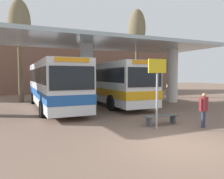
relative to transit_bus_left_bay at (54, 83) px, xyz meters
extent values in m
plane|color=#755B4C|center=(2.31, -10.61, -1.83)|extent=(100.00, 100.00, 0.00)
cube|color=brown|center=(2.31, 13.00, 2.37)|extent=(40.00, 0.50, 8.40)
cube|color=#332D2D|center=(2.31, 13.00, 5.56)|extent=(40.00, 0.58, 2.02)
cylinder|color=silver|center=(2.31, -0.75, 0.53)|extent=(0.96, 0.96, 4.72)
cylinder|color=silver|center=(10.28, -0.75, 0.53)|extent=(0.96, 0.96, 4.72)
cube|color=#9EB2BC|center=(2.31, -0.75, 3.01)|extent=(20.93, 6.97, 0.24)
cube|color=silver|center=(0.00, 0.01, -0.03)|extent=(2.53, 11.22, 2.99)
cube|color=black|center=(0.00, 0.01, 0.54)|extent=(2.57, 10.77, 0.96)
cube|color=#1E519E|center=(0.00, 0.01, -0.70)|extent=(2.57, 11.26, 0.54)
cube|color=black|center=(-0.03, -5.62, 0.42)|extent=(2.27, 0.07, 1.19)
cube|color=orange|center=(-0.03, -5.62, 1.33)|extent=(1.73, 0.06, 0.22)
cylinder|color=black|center=(-1.25, -3.46, -1.35)|extent=(0.28, 0.97, 0.97)
cylinder|color=black|center=(1.22, -3.47, -1.35)|extent=(0.28, 0.97, 0.97)
cylinder|color=black|center=(-1.22, 3.10, -1.35)|extent=(0.28, 0.97, 0.97)
cylinder|color=black|center=(1.25, 3.09, -1.35)|extent=(0.28, 0.97, 0.97)
cube|color=white|center=(4.68, 0.74, 0.00)|extent=(2.88, 11.93, 2.97)
cube|color=black|center=(4.68, 0.74, 0.57)|extent=(2.90, 11.46, 0.95)
cube|color=orange|center=(4.68, 0.74, -0.66)|extent=(2.92, 11.97, 0.53)
cube|color=black|center=(4.49, -5.21, 0.45)|extent=(2.31, 0.13, 1.19)
cube|color=orange|center=(4.49, -5.21, 1.35)|extent=(1.76, 0.10, 0.22)
cylinder|color=black|center=(3.31, -2.89, -1.29)|extent=(0.31, 1.09, 1.08)
cylinder|color=black|center=(5.82, -2.97, -1.29)|extent=(0.31, 1.09, 1.08)
cylinder|color=black|center=(3.53, 4.04, -1.29)|extent=(0.31, 1.09, 1.08)
cylinder|color=black|center=(6.03, 3.96, -1.29)|extent=(0.31, 1.09, 1.08)
cube|color=#4C5156|center=(3.78, -7.74, -1.39)|extent=(1.79, 0.44, 0.04)
cube|color=#4C5156|center=(3.06, -7.74, -1.62)|extent=(0.07, 0.37, 0.42)
cube|color=#4C5156|center=(4.49, -7.74, -1.62)|extent=(0.07, 0.37, 0.42)
cylinder|color=gray|center=(2.93, -8.51, -0.59)|extent=(0.09, 0.09, 2.49)
cube|color=gold|center=(2.93, -8.51, 0.96)|extent=(0.90, 0.06, 0.60)
cylinder|color=#333856|center=(5.07, -9.06, -1.45)|extent=(0.14, 0.14, 0.77)
cylinder|color=#333856|center=(5.21, -9.02, -1.45)|extent=(0.14, 0.14, 0.77)
cube|color=maroon|center=(5.14, -9.04, -0.74)|extent=(0.47, 0.34, 0.64)
sphere|color=tan|center=(5.14, -9.04, -0.33)|extent=(0.18, 0.18, 0.18)
cylinder|color=maroon|center=(4.90, -9.12, -0.73)|extent=(0.10, 0.10, 0.55)
cylinder|color=maroon|center=(5.37, -8.97, -0.73)|extent=(0.10, 0.10, 0.55)
cylinder|color=brown|center=(9.80, 4.60, 1.36)|extent=(0.36, 0.36, 6.38)
ellipsoid|color=brown|center=(9.80, 4.60, 5.69)|extent=(1.88, 1.88, 4.14)
cylinder|color=brown|center=(-2.05, 4.67, 1.03)|extent=(0.42, 0.42, 5.72)
ellipsoid|color=brown|center=(-2.05, 4.67, 5.05)|extent=(1.92, 1.92, 4.22)
cube|color=maroon|center=(6.99, 9.18, -0.97)|extent=(4.38, 1.85, 1.30)
cube|color=#1E2328|center=(6.99, 9.18, -0.03)|extent=(2.43, 1.66, 0.59)
cylinder|color=black|center=(8.31, 10.08, -1.53)|extent=(0.61, 0.24, 0.60)
cylinder|color=black|center=(8.36, 8.35, -1.53)|extent=(0.61, 0.24, 0.60)
cylinder|color=black|center=(5.62, 10.01, -1.53)|extent=(0.61, 0.24, 0.60)
cylinder|color=black|center=(5.67, 8.28, -1.53)|extent=(0.61, 0.24, 0.60)
camera|label=1|loc=(-2.76, -16.25, 0.56)|focal=35.00mm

